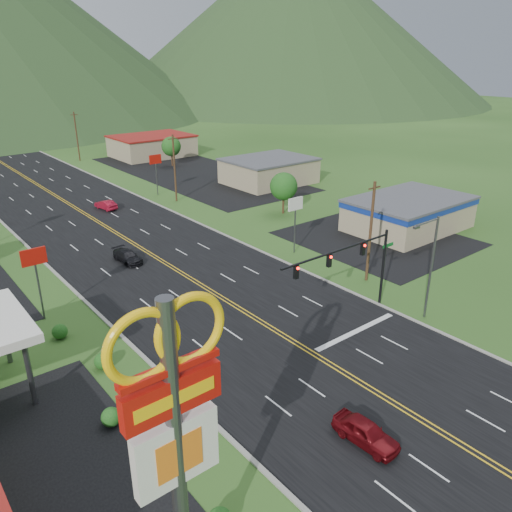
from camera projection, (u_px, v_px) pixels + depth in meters
ground at (458, 443)px, 28.82m from camera, size 500.00×500.00×0.00m
road at (458, 443)px, 28.82m from camera, size 20.00×460.00×0.04m
pylon_sign at (174, 422)px, 16.91m from camera, size 4.32×0.60×14.00m
traffic_signal at (354, 259)px, 40.69m from camera, size 13.10×0.43×7.00m
streetlight_east at (430, 262)px, 40.58m from camera, size 3.28×0.25×9.00m
building_east_near at (409, 212)px, 63.44m from camera, size 15.40×10.40×4.10m
building_east_mid at (269, 171)px, 86.32m from camera, size 14.40×11.40×4.30m
building_east_far at (152, 146)px, 109.25m from camera, size 16.40×12.40×4.50m
pole_sign_west_a at (35, 264)px, 40.48m from camera, size 2.00×0.18×6.40m
pole_sign_east_a at (295, 210)px, 54.69m from camera, size 2.00×0.18×6.40m
pole_sign_east_b at (156, 163)px, 77.82m from camera, size 2.00×0.18×6.40m
tree_east_a at (284, 186)px, 69.02m from camera, size 3.84×3.84×5.82m
tree_east_b at (171, 146)px, 98.81m from camera, size 3.84×3.84×5.82m
utility_pole_a at (371, 231)px, 47.73m from camera, size 1.60×0.28×10.00m
utility_pole_b at (175, 168)px, 74.47m from camera, size 1.60×0.28×10.00m
utility_pole_c at (77, 136)px, 103.37m from camera, size 1.60×0.28×10.00m
utility_pole_d at (22, 118)px, 132.28m from camera, size 1.60×0.28×10.00m
mountain_ne at (292, 21)px, 228.75m from camera, size 180.00×180.00×70.00m
car_red_near at (366, 433)px, 28.61m from camera, size 1.90×4.20×1.40m
car_dark_mid at (128, 257)px, 53.70m from camera, size 2.02×4.41×1.25m
car_red_far at (106, 205)px, 72.00m from camera, size 2.05×4.17×1.32m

